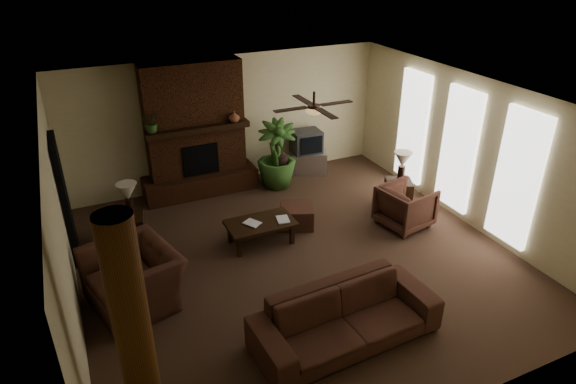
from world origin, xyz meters
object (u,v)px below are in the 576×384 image
floor_vase (281,166)px  lamp_left (128,194)px  coffee_table (261,225)px  floor_plant (277,168)px  log_column (134,339)px  side_table_right (398,193)px  ottoman (297,216)px  armchair_right (406,204)px  lamp_right (402,162)px  sofa (346,310)px  side_table_left (131,230)px  tv_stand (308,162)px  armchair_left (132,270)px

floor_vase → lamp_left: bearing=-160.8°
coffee_table → floor_plant: size_ratio=0.80×
log_column → side_table_right: log_column is taller
ottoman → floor_plant: 1.77m
coffee_table → ottoman: coffee_table is taller
armchair_right → side_table_right: size_ratio=1.62×
lamp_left → lamp_right: 5.20m
lamp_left → sofa: bearing=-58.9°
ottoman → floor_vase: floor_vase is taller
side_table_left → lamp_left: size_ratio=0.85×
sofa → armchair_right: (2.58, 2.17, -0.05)m
ottoman → tv_stand: bearing=58.5°
armchair_right → tv_stand: armchair_right is taller
side_table_left → lamp_left: 0.73m
armchair_right → coffee_table: armchair_right is taller
armchair_left → side_table_left: bearing=157.9°
sofa → log_column: bearing=-174.6°
tv_stand → side_table_right: (0.92, -2.27, 0.03)m
floor_vase → side_table_right: floor_vase is taller
sofa → ottoman: sofa is taller
armchair_right → ottoman: 2.06m
sofa → floor_plant: 4.88m
armchair_right → side_table_right: bearing=-37.6°
armchair_right → tv_stand: size_ratio=1.05×
lamp_right → side_table_left: bearing=170.7°
floor_plant → ottoman: bearing=-100.9°
tv_stand → floor_plant: floor_plant is taller
tv_stand → floor_vase: size_ratio=1.10×
sofa → side_table_right: sofa is taller
sofa → coffee_table: bearing=89.8°
log_column → side_table_left: (0.45, 4.08, -1.12)m
floor_plant → armchair_right: bearing=-59.6°
log_column → side_table_left: 4.26m
tv_stand → ottoman: bearing=-99.6°
side_table_left → lamp_left: (0.05, -0.03, 0.73)m
tv_stand → lamp_left: (-4.22, -1.50, 0.75)m
log_column → lamp_right: size_ratio=4.31×
sofa → armchair_left: (-2.46, 1.99, 0.09)m
coffee_table → ottoman: (0.86, 0.30, -0.17)m
sofa → armchair_left: armchair_left is taller
sofa → floor_vase: (1.19, 4.83, -0.07)m
lamp_left → lamp_right: same height
coffee_table → lamp_right: 3.13m
floor_plant → side_table_right: bearing=-44.9°
coffee_table → floor_plant: (1.19, 2.03, 0.04)m
log_column → armchair_right: bearing=26.0°
log_column → ottoman: size_ratio=4.67×
sofa → floor_vase: size_ratio=3.32×
armchair_left → armchair_right: (5.04, 0.18, -0.14)m
armchair_left → floor_vase: bearing=112.8°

